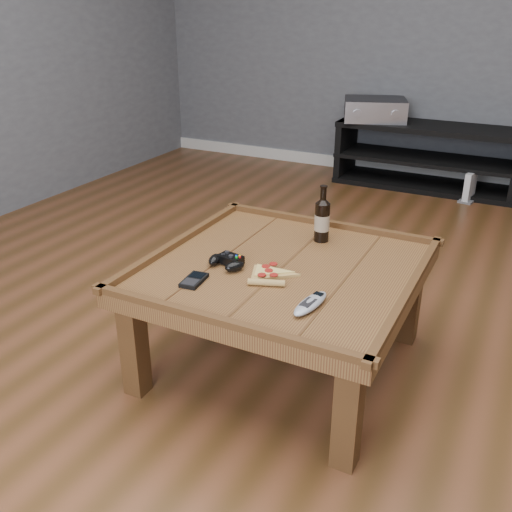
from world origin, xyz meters
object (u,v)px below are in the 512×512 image
at_px(coffee_table, 283,280).
at_px(beer_bottle, 322,219).
at_px(av_receiver, 375,109).
at_px(pizza_slice, 268,274).
at_px(smartphone, 194,280).
at_px(media_console, 426,157).
at_px(game_controller, 227,261).
at_px(remote_control, 310,303).
at_px(game_console, 470,188).

distance_m(coffee_table, beer_bottle, 0.35).
bearing_deg(av_receiver, beer_bottle, -98.30).
height_order(coffee_table, pizza_slice, same).
bearing_deg(coffee_table, pizza_slice, -97.39).
relative_size(smartphone, av_receiver, 0.22).
relative_size(media_console, pizza_slice, 5.04).
xyz_separation_m(beer_bottle, pizza_slice, (-0.05, -0.41, -0.09)).
bearing_deg(game_controller, smartphone, -92.74).
relative_size(media_console, smartphone, 10.90).
height_order(game_controller, smartphone, game_controller).
bearing_deg(remote_control, game_controller, 166.99).
bearing_deg(game_console, smartphone, -91.88).
bearing_deg(game_controller, pizza_slice, 9.36).
relative_size(coffee_table, pizza_slice, 3.71).
height_order(media_console, remote_control, media_console).
height_order(beer_bottle, game_console, beer_bottle).
relative_size(game_controller, av_receiver, 0.29).
bearing_deg(game_controller, game_console, 88.70).
height_order(media_console, pizza_slice, media_console).
xyz_separation_m(coffee_table, game_controller, (-0.19, -0.10, 0.08)).
distance_m(beer_bottle, av_receiver, 2.49).
bearing_deg(smartphone, game_console, 71.26).
relative_size(coffee_table, beer_bottle, 4.21).
height_order(beer_bottle, pizza_slice, beer_bottle).
xyz_separation_m(game_controller, smartphone, (-0.04, -0.17, -0.01)).
xyz_separation_m(game_controller, remote_control, (0.41, -0.15, -0.01)).
bearing_deg(game_console, av_receiver, 176.70).
distance_m(pizza_slice, remote_control, 0.27).
height_order(media_console, game_controller, media_console).
distance_m(media_console, game_console, 0.46).
relative_size(beer_bottle, smartphone, 1.90).
height_order(coffee_table, media_console, media_console).
xyz_separation_m(remote_control, av_receiver, (-0.66, 3.00, 0.12)).
xyz_separation_m(coffee_table, av_receiver, (-0.45, 2.74, 0.19)).
bearing_deg(beer_bottle, smartphone, -115.24).
distance_m(game_controller, av_receiver, 2.86).
bearing_deg(pizza_slice, av_receiver, 78.24).
relative_size(beer_bottle, pizza_slice, 0.88).
xyz_separation_m(coffee_table, remote_control, (0.21, -0.25, 0.07)).
xyz_separation_m(remote_control, game_console, (0.17, 2.79, -0.36)).
bearing_deg(smartphone, av_receiver, 87.62).
bearing_deg(beer_bottle, coffee_table, -96.93).
bearing_deg(beer_bottle, media_console, 90.87).
relative_size(pizza_slice, remote_control, 1.37).
xyz_separation_m(beer_bottle, remote_control, (0.18, -0.56, -0.08)).
distance_m(remote_control, av_receiver, 3.07).
relative_size(game_controller, game_console, 0.75).
bearing_deg(remote_control, beer_bottle, 114.83).
distance_m(smartphone, av_receiver, 3.03).
xyz_separation_m(coffee_table, pizza_slice, (-0.01, -0.11, 0.07)).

